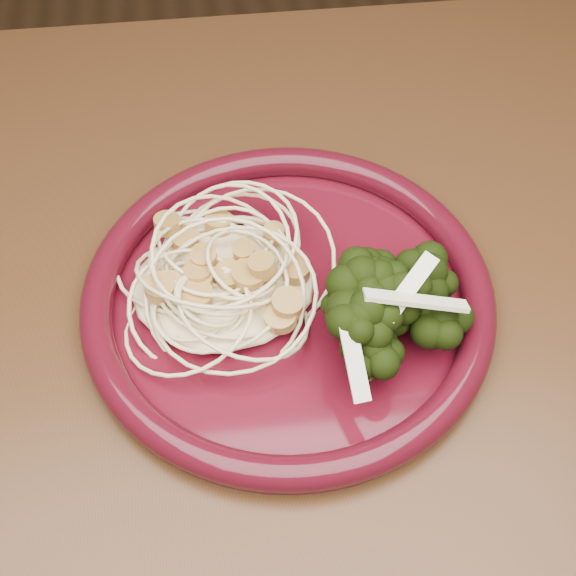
# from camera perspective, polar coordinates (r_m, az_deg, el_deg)

# --- Properties ---
(dining_table) EXTENTS (1.20, 0.80, 0.75)m
(dining_table) POSITION_cam_1_polar(r_m,az_deg,el_deg) (0.57, 1.52, -13.11)
(dining_table) COLOR #472814
(dining_table) RESTS_ON ground
(dinner_plate) EXTENTS (0.34, 0.34, 0.02)m
(dinner_plate) POSITION_cam_1_polar(r_m,az_deg,el_deg) (0.52, 0.00, -0.68)
(dinner_plate) COLOR #460914
(dinner_plate) RESTS_ON dining_table
(spaghetti_pile) EXTENTS (0.15, 0.14, 0.03)m
(spaghetti_pile) POSITION_cam_1_polar(r_m,az_deg,el_deg) (0.52, -4.68, 0.75)
(spaghetti_pile) COLOR #F9E5AD
(spaghetti_pile) RESTS_ON dinner_plate
(scallop_cluster) EXTENTS (0.13, 0.13, 0.04)m
(scallop_cluster) POSITION_cam_1_polar(r_m,az_deg,el_deg) (0.49, -4.92, 2.96)
(scallop_cluster) COLOR tan
(scallop_cluster) RESTS_ON spaghetti_pile
(broccoli_pile) EXTENTS (0.12, 0.15, 0.05)m
(broccoli_pile) POSITION_cam_1_polar(r_m,az_deg,el_deg) (0.50, 5.95, -0.37)
(broccoli_pile) COLOR black
(broccoli_pile) RESTS_ON dinner_plate
(onion_garnish) EXTENTS (0.08, 0.10, 0.05)m
(onion_garnish) POSITION_cam_1_polar(r_m,az_deg,el_deg) (0.47, 6.24, 1.76)
(onion_garnish) COLOR #F0ECC9
(onion_garnish) RESTS_ON broccoli_pile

